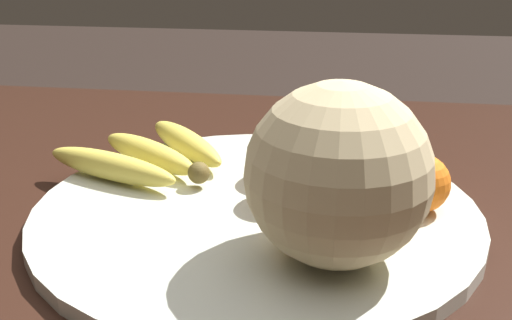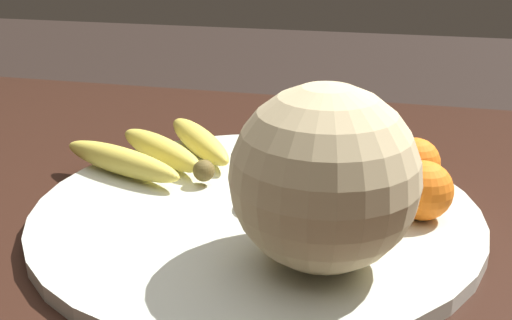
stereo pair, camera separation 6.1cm
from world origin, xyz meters
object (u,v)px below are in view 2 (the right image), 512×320
orange_back_left (365,179)px  orange_back_right (423,190)px  fruit_bowl (256,210)px  produce_tag (383,192)px  orange_top_small (361,153)px  kitchen_table (325,273)px  orange_mid_center (292,173)px  banana_bunch (163,150)px  orange_front_right (295,152)px  melon (324,178)px  orange_front_left (415,163)px

orange_back_left → orange_back_right: orange_back_left is taller
fruit_bowl → produce_tag: size_ratio=5.92×
fruit_bowl → orange_top_small: (0.10, 0.09, 0.04)m
produce_tag → kitchen_table: bearing=-130.7°
fruit_bowl → orange_mid_center: bearing=18.7°
banana_bunch → orange_front_right: 0.17m
kitchen_table → melon: 0.25m
melon → orange_back_right: 0.15m
kitchen_table → orange_front_right: bearing=160.4°
orange_back_left → orange_front_left: bearing=55.4°
melon → orange_back_left: (0.03, 0.12, -0.05)m
banana_bunch → orange_back_right: (0.31, -0.07, 0.01)m
banana_bunch → orange_mid_center: (0.18, -0.07, 0.02)m
produce_tag → orange_back_right: bearing=-7.2°
banana_bunch → orange_top_small: size_ratio=3.44×
orange_front_right → orange_top_small: size_ratio=1.06×
banana_bunch → orange_back_right: bearing=-158.5°
melon → produce_tag: bearing=74.8°
orange_front_right → orange_mid_center: bearing=-82.4°
melon → orange_top_small: 0.20m
orange_front_left → orange_back_left: (-0.05, -0.07, 0.00)m
melon → orange_top_small: size_ratio=2.40×
banana_bunch → orange_top_small: orange_top_small is taller
orange_front_left → orange_back_right: bearing=-84.0°
orange_back_left → produce_tag: 0.06m
kitchen_table → orange_front_left: size_ratio=28.87×
kitchen_table → banana_bunch: banana_bunch is taller
fruit_bowl → orange_front_left: size_ratio=8.30×
melon → orange_front_left: (0.08, 0.19, -0.05)m
fruit_bowl → produce_tag: (0.13, 0.06, 0.01)m
kitchen_table → orange_back_left: orange_back_left is taller
orange_back_right → produce_tag: orange_back_right is taller
fruit_bowl → orange_back_left: (0.11, 0.02, 0.04)m
orange_back_right → produce_tag: 0.07m
banana_bunch → orange_back_left: orange_back_left is taller
orange_back_right → fruit_bowl: bearing=-176.3°
orange_front_left → orange_top_small: 0.06m
kitchen_table → orange_back_left: size_ratio=24.84×
banana_bunch → kitchen_table: bearing=-152.0°
fruit_bowl → orange_front_left: orange_front_left is taller
orange_back_left → orange_top_small: size_ratio=0.99×
orange_back_left → orange_top_small: bearing=98.4°
orange_mid_center → orange_top_small: 0.10m
melon → orange_front_left: bearing=68.5°
orange_mid_center → kitchen_table: bearing=54.8°
orange_front_left → orange_mid_center: 0.15m
kitchen_table → produce_tag: (0.06, 0.00, 0.11)m
orange_front_right → orange_mid_center: 0.06m
kitchen_table → fruit_bowl: 0.14m
fruit_bowl → banana_bunch: 0.17m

